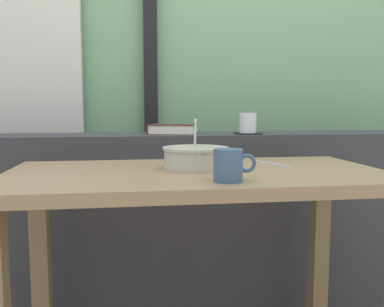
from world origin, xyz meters
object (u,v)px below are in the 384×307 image
object	(u,v)px
closed_book	(173,129)
ceramic_mug	(229,165)
breakfast_table	(197,210)
fork_utensil	(271,164)
coaster_square	(248,133)
soup_bowl	(196,158)
juice_glass	(248,124)

from	to	relation	value
closed_book	ceramic_mug	xyz separation A→B (m)	(0.07, -0.75, -0.06)
breakfast_table	fork_utensil	xyz separation A→B (m)	(0.27, 0.09, 0.13)
coaster_square	soup_bowl	size ratio (longest dim) A/B	0.48
coaster_square	fork_utensil	world-z (taller)	coaster_square
breakfast_table	closed_book	world-z (taller)	closed_book
coaster_square	ceramic_mug	xyz separation A→B (m)	(-0.25, -0.70, -0.04)
juice_glass	closed_book	bearing A→B (deg)	171.34
juice_glass	soup_bowl	world-z (taller)	juice_glass
soup_bowl	ceramic_mug	bearing A→B (deg)	-78.49
breakfast_table	ceramic_mug	distance (m)	0.27
breakfast_table	soup_bowl	bearing A→B (deg)	88.06
breakfast_table	coaster_square	xyz separation A→B (m)	(0.30, 0.50, 0.21)
breakfast_table	juice_glass	size ratio (longest dim) A/B	13.23
fork_utensil	coaster_square	bearing A→B (deg)	63.36
fork_utensil	ceramic_mug	xyz separation A→B (m)	(-0.22, -0.29, 0.04)
fork_utensil	ceramic_mug	distance (m)	0.37
breakfast_table	coaster_square	bearing A→B (deg)	58.87
fork_utensil	ceramic_mug	bearing A→B (deg)	-148.51
breakfast_table	closed_book	xyz separation A→B (m)	(-0.02, 0.55, 0.22)
closed_book	breakfast_table	bearing A→B (deg)	-87.85
fork_utensil	breakfast_table	bearing A→B (deg)	176.54
juice_glass	ceramic_mug	xyz separation A→B (m)	(-0.25, -0.70, -0.08)
juice_glass	closed_book	world-z (taller)	juice_glass
juice_glass	soup_bowl	xyz separation A→B (m)	(-0.30, -0.46, -0.09)
juice_glass	fork_utensil	world-z (taller)	juice_glass
closed_book	fork_utensil	distance (m)	0.55
coaster_square	soup_bowl	xyz separation A→B (m)	(-0.30, -0.46, -0.05)
breakfast_table	soup_bowl	xyz separation A→B (m)	(0.00, 0.04, 0.16)
breakfast_table	ceramic_mug	world-z (taller)	ceramic_mug
coaster_square	ceramic_mug	world-z (taller)	ceramic_mug
coaster_square	closed_book	world-z (taller)	closed_book
soup_bowl	ceramic_mug	world-z (taller)	soup_bowl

